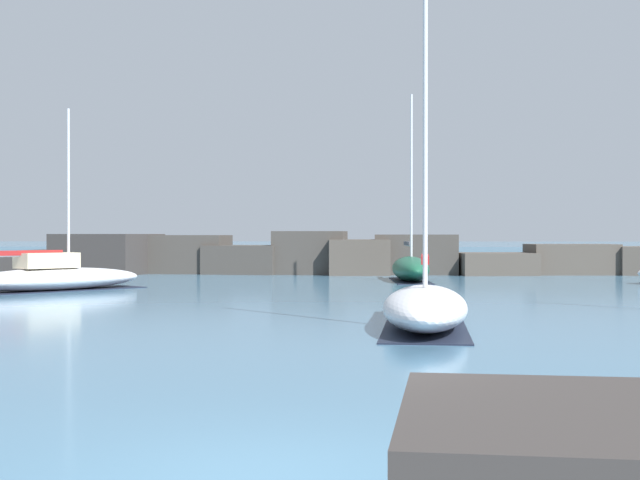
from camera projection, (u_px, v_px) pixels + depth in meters
ground_plane at (268, 476)px, 8.66m from camera, size 600.00×600.00×0.00m
open_sea_beyond at (365, 253)px, 113.06m from camera, size 400.00×116.00×0.01m
breakwater_jetty at (322, 257)px, 53.29m from camera, size 60.74×7.26×2.56m
sailboat_moored_1 at (410, 268)px, 45.08m from camera, size 2.11×7.15×9.38m
sailboat_moored_3 at (55, 277)px, 37.43m from camera, size 6.90×7.72×7.72m
sailboat_moored_5 at (425, 306)px, 22.46m from camera, size 2.52×7.62×8.18m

